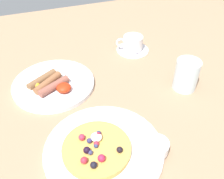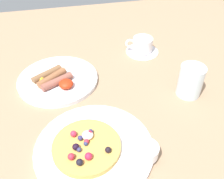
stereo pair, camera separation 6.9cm
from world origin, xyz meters
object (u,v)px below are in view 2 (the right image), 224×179
coffee_saucer (142,51)px  water_glass (191,81)px  pancake_plate (94,148)px  syrup_ramekin (146,151)px  coffee_cup (142,44)px  breakfast_plate (58,80)px

coffee_saucer → water_glass: (6.12, -25.65, 4.46)cm
pancake_plate → water_glass: bearing=24.5°
syrup_ramekin → water_glass: size_ratio=0.58×
coffee_cup → breakfast_plate: bearing=-160.8°
coffee_cup → water_glass: (6.28, -25.70, 1.49)cm
pancake_plate → coffee_saucer: bearing=57.9°
pancake_plate → coffee_saucer: 47.06cm
pancake_plate → syrup_ramekin: syrup_ramekin is taller
coffee_saucer → coffee_cup: bearing=164.8°
breakfast_plate → coffee_saucer: breakfast_plate is taller
breakfast_plate → water_glass: size_ratio=2.64×
syrup_ramekin → breakfast_plate: size_ratio=0.22×
breakfast_plate → coffee_cup: (31.67, 11.04, 2.63)cm
breakfast_plate → coffee_saucer: (31.83, 11.00, -0.34)cm
coffee_saucer → syrup_ramekin: bearing=-107.1°
pancake_plate → breakfast_plate: (-6.81, 28.86, 0.01)cm
pancake_plate → water_glass: (31.14, 14.21, 4.14)cm
syrup_ramekin → water_glass: 27.63cm
pancake_plate → syrup_ramekin: (11.26, -4.89, 2.15)cm
syrup_ramekin → water_glass: water_glass is taller
pancake_plate → coffee_saucer: pancake_plate is taller
pancake_plate → water_glass: water_glass is taller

